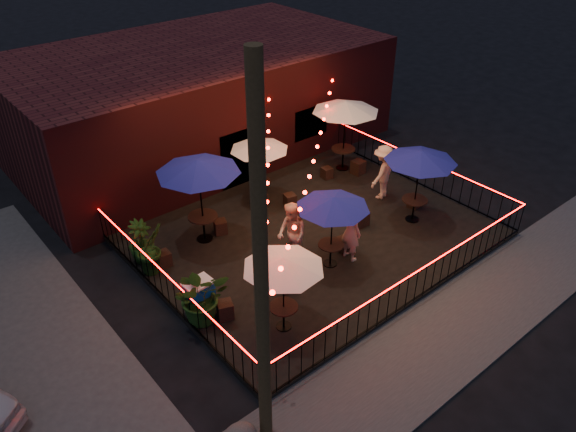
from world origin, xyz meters
name	(u,v)px	position (x,y,z in m)	size (l,w,h in m)	color
ground	(358,270)	(0.00, 0.00, 0.00)	(110.00, 110.00, 0.00)	black
patio	(312,237)	(0.00, 2.00, 0.07)	(10.00, 8.00, 0.15)	black
sidewalk	(452,331)	(0.00, -3.25, 0.03)	(18.00, 2.50, 0.05)	#403D3B
brick_building	(197,98)	(1.00, 9.99, 2.00)	(14.00, 8.00, 4.00)	#3D1012
utility_pole	(261,284)	(-5.40, -2.60, 4.00)	(0.26, 0.26, 8.00)	#352916
fence_front	(416,286)	(0.00, -2.00, 0.66)	(10.00, 0.04, 1.04)	black
fence_left	(168,290)	(-5.00, 2.00, 0.66)	(0.04, 8.00, 1.04)	black
fence_right	(418,171)	(5.00, 2.00, 0.66)	(0.04, 8.00, 1.04)	black
festoon_lights	(294,182)	(-1.01, 1.70, 2.52)	(10.02, 8.72, 1.32)	#EA0A02
cafe_table_0	(283,264)	(-3.23, -0.53, 2.13)	(2.44, 2.44, 2.17)	black
cafe_table_1	(198,167)	(-2.67, 3.95, 2.62)	(2.59, 2.59, 2.71)	black
cafe_table_2	(333,203)	(-0.58, 0.59, 2.19)	(2.39, 2.39, 2.23)	black
cafe_table_3	(259,146)	(0.14, 4.80, 2.10)	(2.55, 2.55, 2.14)	black
cafe_table_4	(421,157)	(3.06, 0.59, 2.39)	(2.48, 2.48, 2.45)	black
cafe_table_5	(346,107)	(3.80, 4.55, 2.57)	(2.94, 2.94, 2.65)	black
bistro_chair_0	(225,310)	(-4.13, 0.71, 0.38)	(0.38, 0.38, 0.46)	black
bistro_chair_1	(287,283)	(-2.26, 0.50, 0.38)	(0.39, 0.39, 0.46)	black
bistro_chair_2	(164,259)	(-4.27, 3.59, 0.37)	(0.38, 0.38, 0.45)	black
bistro_chair_3	(220,227)	(-2.10, 3.92, 0.37)	(0.37, 0.37, 0.44)	black
bistro_chair_4	(298,262)	(-1.42, 1.05, 0.37)	(0.37, 0.37, 0.44)	black
bistro_chair_5	(344,244)	(0.18, 0.80, 0.37)	(0.38, 0.38, 0.45)	black
bistro_chair_6	(260,200)	(-0.21, 4.36, 0.38)	(0.39, 0.39, 0.47)	black
bistro_chair_7	(290,200)	(0.58, 3.77, 0.36)	(0.36, 0.36, 0.43)	black
bistro_chair_8	(360,218)	(1.56, 1.47, 0.41)	(0.44, 0.44, 0.52)	black
bistro_chair_9	(414,201)	(3.71, 1.07, 0.36)	(0.35, 0.35, 0.42)	black
bistro_chair_10	(327,173)	(2.84, 4.39, 0.35)	(0.34, 0.34, 0.41)	black
bistro_chair_11	(358,167)	(3.97, 3.90, 0.40)	(0.42, 0.42, 0.50)	black
patron_a	(351,232)	(0.06, 0.46, 1.07)	(0.67, 0.44, 1.83)	tan
patron_b	(292,234)	(-1.37, 1.36, 1.12)	(0.94, 0.73, 1.93)	tan
patron_c	(383,172)	(3.35, 2.22, 1.10)	(1.23, 0.71, 1.91)	beige
potted_shrub_a	(201,296)	(-4.60, 0.99, 0.92)	(1.38, 1.19, 1.53)	#13380A
potted_shrub_b	(151,248)	(-4.60, 3.57, 0.91)	(0.84, 0.68, 1.53)	#1A380E
potted_shrub_c	(141,242)	(-4.60, 4.20, 0.79)	(0.72, 0.72, 1.29)	#10340D
cooler	(200,297)	(-4.50, 1.28, 0.63)	(0.75, 0.56, 0.96)	#0948BA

